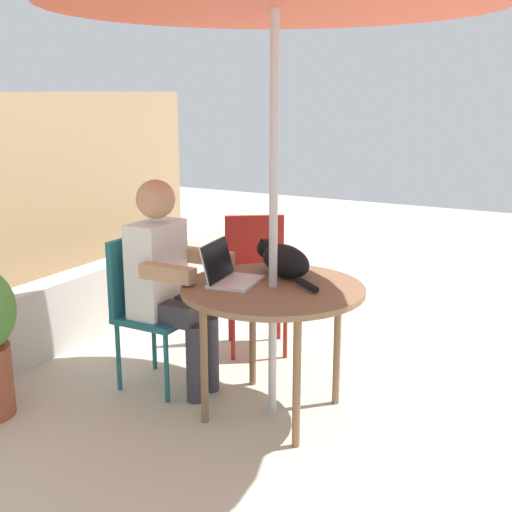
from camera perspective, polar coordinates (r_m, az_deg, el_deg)
name	(u,v)px	position (r m, az deg, el deg)	size (l,w,h in m)	color
ground_plane	(272,412)	(3.71, 1.40, -13.25)	(14.00, 14.00, 0.00)	beige
planter_wall_low	(41,321)	(4.57, -17.97, -5.30)	(4.91, 0.20, 0.48)	beige
patio_table	(273,298)	(3.46, 1.46, -3.63)	(0.96, 0.96, 0.71)	brown
chair_occupied	(146,299)	(3.93, -9.43, -3.68)	(0.40, 0.40, 0.89)	#1E606B
chair_empty	(256,272)	(4.46, -0.03, -1.35)	(0.55, 0.55, 0.89)	maroon
person_seated	(167,275)	(3.79, -7.64, -1.59)	(0.48, 0.48, 1.23)	white
laptop	(226,271)	(3.50, -2.57, -1.28)	(0.33, 0.29, 0.21)	silver
cat	(283,260)	(3.64, 2.35, -0.34)	(0.45, 0.54, 0.17)	black
potted_plant_near_fence	(164,269)	(5.19, -7.88, -1.15)	(0.32, 0.32, 0.65)	#9E5138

